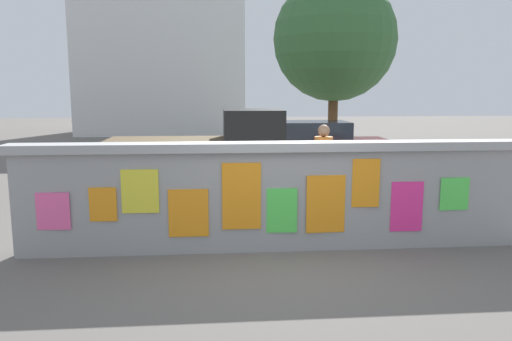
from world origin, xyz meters
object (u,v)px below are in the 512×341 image
Objects in this scene: motorcycle at (401,183)px; person_walking at (323,159)px; tree_roadside at (335,40)px; car_parked at (318,145)px; auto_rickshaw_truck at (205,156)px.

motorcycle is 1.74m from person_walking.
motorcycle is 0.31× the size of tree_roadside.
car_parked is at bearing -109.52° from tree_roadside.
person_walking is (2.18, -1.39, 0.09)m from auto_rickshaw_truck.
tree_roadside is (0.56, 7.98, 3.53)m from motorcycle.
auto_rickshaw_truck is 0.59× the size of tree_roadside.
motorcycle is (3.81, -1.07, -0.44)m from auto_rickshaw_truck.
motorcycle is (0.70, -4.41, -0.27)m from car_parked.
tree_roadside reaches higher than car_parked.
auto_rickshaw_truck is 4.56m from car_parked.
person_walking is (-1.62, -0.33, 0.52)m from motorcycle.
car_parked is 0.63× the size of tree_roadside.
motorcycle is at bearing -80.92° from car_parked.
tree_roadside is at bearing 75.26° from person_walking.
tree_roadside reaches higher than auto_rickshaw_truck.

